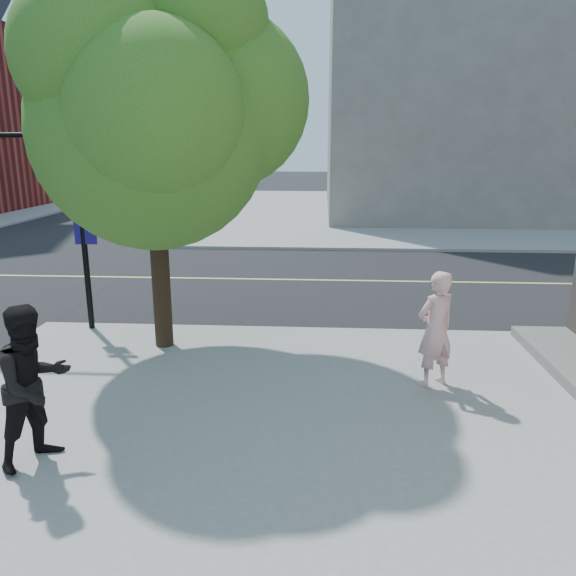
{
  "coord_description": "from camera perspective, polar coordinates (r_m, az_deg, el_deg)",
  "views": [
    {
      "loc": [
        4.71,
        -10.63,
        3.7
      ],
      "look_at": [
        4.13,
        -1.4,
        1.3
      ],
      "focal_mm": 34.48,
      "sensor_mm": 36.0,
      "label": 1
    }
  ],
  "objects": [
    {
      "name": "road_ew",
      "position": [
        16.27,
        -13.35,
        1.03
      ],
      "size": [
        140.0,
        9.0,
        0.01
      ],
      "primitive_type": "cube",
      "color": "black",
      "rests_on": "ground"
    },
    {
      "name": "street_tree",
      "position": [
        9.88,
        -13.33,
        18.1
      ],
      "size": [
        4.97,
        4.51,
        6.59
      ],
      "rotation": [
        0.0,
        0.0,
        0.26
      ],
      "color": "black",
      "rests_on": "sidewalk_se"
    },
    {
      "name": "pedestrian",
      "position": [
        6.97,
        -24.75,
        -9.07
      ],
      "size": [
        1.07,
        1.15,
        1.89
      ],
      "primitive_type": "imported",
      "rotation": [
        0.0,
        0.0,
        1.06
      ],
      "color": "black",
      "rests_on": "sidewalk_se"
    },
    {
      "name": "man_on_phone",
      "position": [
        8.6,
        14.96,
        -4.13
      ],
      "size": [
        0.78,
        0.7,
        1.79
      ],
      "primitive_type": "imported",
      "rotation": [
        0.0,
        0.0,
        3.68
      ],
      "color": "#DBA1A2",
      "rests_on": "sidewalk_se"
    },
    {
      "name": "sidewalk_ne",
      "position": [
        33.5,
        18.94,
        7.54
      ],
      "size": [
        29.0,
        25.0,
        0.12
      ],
      "primitive_type": "cube",
      "color": "gray",
      "rests_on": "ground"
    },
    {
      "name": "ground",
      "position": [
        12.2,
        -19.38,
        -3.96
      ],
      "size": [
        140.0,
        140.0,
        0.0
      ],
      "primitive_type": "plane",
      "color": "black",
      "rests_on": "ground"
    },
    {
      "name": "filler_ne",
      "position": [
        34.09,
        20.6,
        19.44
      ],
      "size": [
        18.0,
        16.0,
        14.0
      ],
      "primitive_type": "cube",
      "color": "slate",
      "rests_on": "sidewalk_ne"
    }
  ]
}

